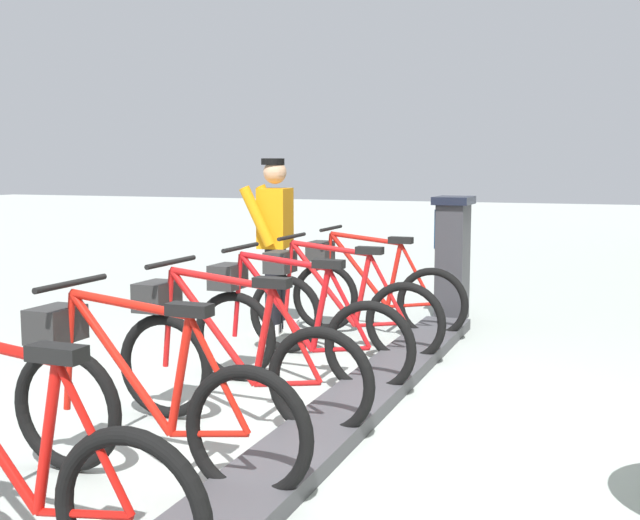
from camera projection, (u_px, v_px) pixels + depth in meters
name	position (u px, v px, depth m)	size (l,w,h in m)	color
ground_plane	(336.00, 428.00, 4.79)	(60.00, 60.00, 0.00)	#A4ADA6
dock_rail_base	(336.00, 420.00, 4.79)	(0.44, 6.44, 0.10)	#47474C
payment_kiosk	(452.00, 256.00, 8.08)	(0.36, 0.52, 1.28)	#38383D
bike_docked_0	(370.00, 290.00, 7.39)	(1.72, 0.54, 1.02)	black
bike_docked_1	(335.00, 307.00, 6.52)	(1.72, 0.54, 1.02)	black
bike_docked_2	(290.00, 328.00, 5.65)	(1.72, 0.54, 1.02)	black
bike_docked_3	(229.00, 358.00, 4.78)	(1.72, 0.54, 1.02)	black
bike_docked_4	(140.00, 401.00, 3.91)	(1.72, 0.54, 1.02)	black
bike_docked_5	(0.00, 468.00, 3.04)	(1.72, 0.54, 1.02)	black
worker_near_rack	(274.00, 238.00, 7.47)	(0.49, 0.66, 1.66)	white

